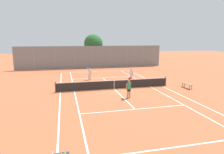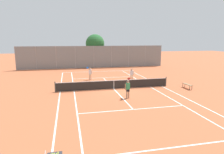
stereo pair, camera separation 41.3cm
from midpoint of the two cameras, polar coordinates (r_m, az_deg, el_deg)
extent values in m
plane|color=#B25B38|center=(21.05, 0.05, -3.43)|extent=(120.00, 120.00, 0.00)
cube|color=white|center=(10.62, 16.28, -18.73)|extent=(11.00, 0.10, 0.01)
cube|color=white|center=(32.51, -4.91, 1.58)|extent=(11.00, 0.10, 0.01)
cube|color=white|center=(20.50, -15.10, -4.19)|extent=(0.10, 23.80, 0.01)
cube|color=white|center=(22.94, 13.53, -2.54)|extent=(0.10, 23.80, 0.01)
cube|color=white|center=(20.50, -11.27, -4.02)|extent=(0.10, 23.80, 0.01)
cube|color=white|center=(22.36, 10.40, -2.76)|extent=(0.10, 23.80, 0.01)
cube|color=white|center=(15.17, 5.84, -9.16)|extent=(8.26, 0.10, 0.01)
cube|color=white|center=(27.17, -3.14, -0.21)|extent=(8.26, 0.10, 0.01)
cube|color=white|center=(21.05, 0.05, -3.42)|extent=(0.10, 12.80, 0.01)
cylinder|color=#474C47|center=(20.40, -16.44, -2.80)|extent=(0.10, 0.10, 1.07)
cylinder|color=#474C47|center=(23.04, 14.59, -1.18)|extent=(0.10, 0.10, 1.07)
cube|color=black|center=(20.94, 0.05, -2.20)|extent=(11.90, 0.02, 0.89)
cube|color=white|center=(20.85, 0.05, -0.98)|extent=(11.90, 0.03, 0.06)
cube|color=white|center=(20.95, 0.05, -2.25)|extent=(0.05, 0.03, 0.89)
cylinder|color=#B7B7BC|center=(8.29, -18.15, -20.28)|extent=(0.03, 0.44, 0.02)
sphere|color=#D1DB33|center=(8.46, -16.06, -20.49)|extent=(0.07, 0.07, 0.07)
sphere|color=#D1DB33|center=(8.45, -15.65, -20.49)|extent=(0.07, 0.07, 0.07)
sphere|color=#D1DB33|center=(8.45, -15.09, -20.50)|extent=(0.07, 0.07, 0.07)
sphere|color=#D1DB33|center=(8.45, -14.71, -20.32)|extent=(0.07, 0.07, 0.07)
cylinder|color=tan|center=(17.74, 3.86, -4.79)|extent=(0.13, 0.13, 0.82)
cylinder|color=tan|center=(17.80, 4.41, -4.75)|extent=(0.13, 0.13, 0.82)
cube|color=black|center=(17.69, 4.15, -3.74)|extent=(0.28, 0.19, 0.24)
cube|color=#338C59|center=(17.60, 4.17, -2.60)|extent=(0.34, 0.21, 0.56)
sphere|color=tan|center=(17.52, 4.18, -1.36)|extent=(0.22, 0.22, 0.22)
cylinder|color=black|center=(17.50, 4.19, -1.15)|extent=(0.23, 0.23, 0.02)
cylinder|color=tan|center=(17.54, 3.48, -2.84)|extent=(0.08, 0.08, 0.52)
cylinder|color=tan|center=(17.71, 4.43, -1.56)|extent=(0.09, 0.46, 0.35)
cylinder|color=maroon|center=(17.96, 4.55, -0.87)|extent=(0.04, 0.25, 0.22)
cylinder|color=maroon|center=(18.05, 4.43, -0.45)|extent=(0.28, 0.20, 0.23)
cylinder|color=#D8A884|center=(25.77, -6.66, 0.06)|extent=(0.13, 0.13, 0.82)
cylinder|color=#D8A884|center=(25.79, -7.06, 0.06)|extent=(0.13, 0.13, 0.82)
cube|color=beige|center=(25.72, -6.87, 0.78)|extent=(0.31, 0.24, 0.24)
cube|color=white|center=(25.66, -6.89, 1.57)|extent=(0.38, 0.27, 0.56)
sphere|color=#D8A884|center=(25.60, -6.91, 2.43)|extent=(0.22, 0.22, 0.22)
cylinder|color=black|center=(25.60, -6.92, 2.58)|extent=(0.23, 0.23, 0.02)
cylinder|color=#D8A884|center=(25.65, -6.40, 1.44)|extent=(0.08, 0.08, 0.52)
cylinder|color=#D8A884|center=(25.49, -7.23, 2.16)|extent=(0.18, 0.46, 0.35)
cylinder|color=#1E4C99|center=(25.23, -7.59, 2.43)|extent=(0.09, 0.25, 0.22)
cylinder|color=#1E4C99|center=(25.10, -7.63, 2.64)|extent=(0.32, 0.25, 0.23)
cylinder|color=#D8A884|center=(25.00, 5.21, -0.25)|extent=(0.13, 0.13, 0.82)
cylinder|color=#D8A884|center=(24.97, 4.81, -0.25)|extent=(0.13, 0.13, 0.82)
cube|color=beige|center=(24.92, 5.02, 0.49)|extent=(0.30, 0.21, 0.24)
cube|color=white|center=(24.86, 5.03, 1.31)|extent=(0.36, 0.24, 0.56)
sphere|color=#D8A884|center=(24.80, 5.05, 2.20)|extent=(0.22, 0.22, 0.22)
cylinder|color=black|center=(24.79, 5.05, 2.35)|extent=(0.23, 0.23, 0.02)
cylinder|color=#D8A884|center=(24.92, 5.53, 1.18)|extent=(0.08, 0.08, 0.52)
cylinder|color=#D8A884|center=(24.65, 4.81, 1.92)|extent=(0.14, 0.46, 0.35)
sphere|color=#D1DB33|center=(24.37, 2.87, -1.40)|extent=(0.07, 0.07, 0.07)
sphere|color=#D1DB33|center=(26.97, -0.24, -0.21)|extent=(0.07, 0.07, 0.07)
sphere|color=#D1DB33|center=(18.83, 14.81, -5.41)|extent=(0.07, 0.07, 0.07)
sphere|color=#D1DB33|center=(32.52, 3.01, 1.66)|extent=(0.07, 0.07, 0.07)
sphere|color=#D1DB33|center=(31.74, -3.20, 1.43)|extent=(0.07, 0.07, 0.07)
cube|color=olive|center=(22.75, 20.16, -1.89)|extent=(0.36, 1.50, 0.05)
cylinder|color=#262626|center=(22.22, 20.76, -2.84)|extent=(0.05, 0.05, 0.41)
cylinder|color=#262626|center=(23.25, 19.00, -2.14)|extent=(0.05, 0.05, 0.41)
cylinder|color=#262626|center=(22.36, 21.29, -2.79)|extent=(0.05, 0.05, 0.41)
cylinder|color=#262626|center=(23.38, 19.52, -2.10)|extent=(0.05, 0.05, 0.41)
cylinder|color=gray|center=(37.13, -26.69, 4.72)|extent=(0.08, 0.08, 4.00)
cylinder|color=gray|center=(36.52, -21.63, 5.03)|extent=(0.08, 0.08, 4.00)
cylinder|color=gray|center=(36.21, -16.44, 5.30)|extent=(0.08, 0.08, 4.00)
cylinder|color=gray|center=(36.20, -11.20, 5.53)|extent=(0.08, 0.08, 4.00)
cylinder|color=gray|center=(36.49, -5.99, 5.71)|extent=(0.08, 0.08, 4.00)
cylinder|color=gray|center=(37.07, -0.91, 5.85)|extent=(0.08, 0.08, 4.00)
cylinder|color=gray|center=(37.93, 3.98, 5.94)|extent=(0.08, 0.08, 4.00)
cylinder|color=gray|center=(39.05, 8.63, 5.98)|extent=(0.08, 0.08, 4.00)
cylinder|color=gray|center=(40.41, 12.99, 5.98)|extent=(0.08, 0.08, 4.00)
cube|color=slate|center=(36.49, -5.99, 5.71)|extent=(26.39, 0.02, 3.96)
cylinder|color=brown|center=(38.85, -5.58, 5.35)|extent=(0.25, 0.25, 3.09)
sphere|color=#26602D|center=(38.69, -5.65, 9.46)|extent=(3.56, 3.56, 3.56)
sphere|color=#26602D|center=(38.54, -6.23, 8.78)|extent=(2.32, 2.32, 2.32)
camera|label=1|loc=(0.21, -90.53, -0.10)|focal=32.00mm
camera|label=2|loc=(0.21, 89.47, 0.10)|focal=32.00mm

